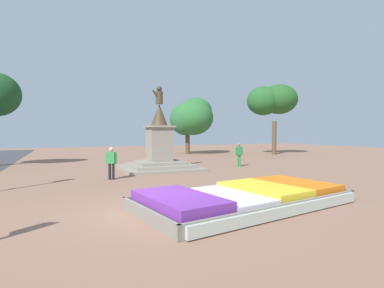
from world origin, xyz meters
name	(u,v)px	position (x,y,z in m)	size (l,w,h in m)	color
ground_plane	(149,213)	(0.00, 0.00, 0.00)	(82.98, 82.98, 0.00)	#8C6651
flower_planter	(245,198)	(3.05, -0.39, 0.26)	(7.42, 4.55, 0.60)	#38281C
statue_monument	(159,152)	(3.29, 9.65, 1.09)	(4.64, 4.64, 5.22)	gray
pedestrian_near_planter	(111,161)	(-0.09, 6.66, 0.92)	(0.52, 0.37, 1.60)	black
pedestrian_crossing_plaza	(239,153)	(8.69, 8.94, 0.92)	(0.57, 0.24, 1.60)	#338C4C
park_tree_far_left	(192,117)	(10.37, 21.04, 3.99)	(4.66, 4.51, 6.09)	brown
park_tree_behind_statue	(272,100)	(18.12, 17.41, 5.72)	(5.43, 3.92, 7.40)	brown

